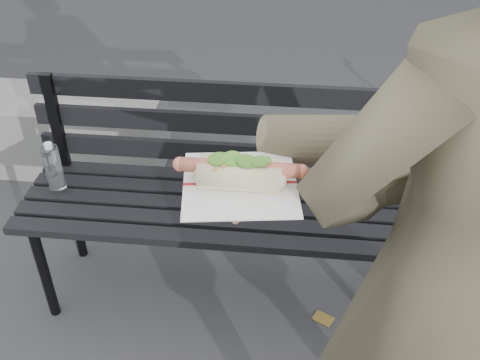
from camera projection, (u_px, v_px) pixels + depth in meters
The scene contains 4 objects.
park_bench at pixel (221, 183), 2.10m from camera, with size 1.50×0.44×0.88m.
concrete_block at pixel (52, 131), 3.02m from camera, with size 1.20×0.40×0.40m, color slate.
person at pixel (449, 286), 1.13m from camera, with size 0.68×0.45×1.87m, color #4E4D34.
held_hotdog at pixel (362, 152), 0.94m from camera, with size 0.64×0.30×0.20m.
Camera 1 is at (0.18, -0.79, 1.77)m, focal length 42.00 mm.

